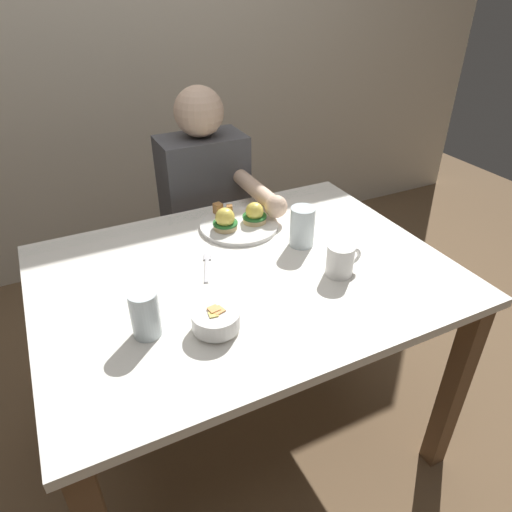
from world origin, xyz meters
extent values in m
plane|color=brown|center=(0.00, 0.00, 0.00)|extent=(6.00, 6.00, 0.00)
cube|color=beige|center=(0.00, 1.50, 1.30)|extent=(4.80, 0.10, 2.60)
cube|color=white|center=(0.00, 0.00, 0.73)|extent=(1.20, 0.90, 0.03)
cube|color=#3F7F51|center=(0.00, -0.40, 0.74)|extent=(1.20, 0.06, 0.00)
cube|color=#3F7F51|center=(0.00, 0.40, 0.74)|extent=(1.20, 0.06, 0.00)
cube|color=brown|center=(0.55, -0.40, 0.36)|extent=(0.06, 0.06, 0.71)
cube|color=brown|center=(-0.55, 0.40, 0.36)|extent=(0.06, 0.06, 0.71)
cube|color=brown|center=(0.55, 0.40, 0.36)|extent=(0.06, 0.06, 0.71)
cylinder|color=white|center=(0.10, 0.25, 0.75)|extent=(0.27, 0.27, 0.01)
cylinder|color=tan|center=(0.04, 0.24, 0.76)|extent=(0.08, 0.08, 0.02)
cylinder|color=#286B2D|center=(0.04, 0.24, 0.78)|extent=(0.08, 0.08, 0.01)
sphere|color=#F7DB56|center=(0.04, 0.24, 0.80)|extent=(0.07, 0.07, 0.07)
cylinder|color=tan|center=(0.15, 0.24, 0.76)|extent=(0.08, 0.08, 0.02)
cylinder|color=#236028|center=(0.15, 0.24, 0.78)|extent=(0.08, 0.08, 0.01)
sphere|color=#F7DB56|center=(0.15, 0.24, 0.80)|extent=(0.06, 0.06, 0.06)
cube|color=#AD7038|center=(0.09, 0.32, 0.77)|extent=(0.03, 0.03, 0.04)
cube|color=#AD7038|center=(0.17, 0.29, 0.77)|extent=(0.03, 0.03, 0.02)
cube|color=#B77A42|center=(0.06, 0.36, 0.77)|extent=(0.03, 0.03, 0.04)
cube|color=#AD7038|center=(0.19, 0.30, 0.77)|extent=(0.03, 0.03, 0.03)
cylinder|color=white|center=(-0.17, -0.21, 0.74)|extent=(0.10, 0.10, 0.01)
cylinder|color=white|center=(-0.17, -0.21, 0.77)|extent=(0.12, 0.12, 0.04)
cube|color=#F4A85B|center=(-0.17, -0.21, 0.78)|extent=(0.03, 0.03, 0.03)
cube|color=#F4A85B|center=(-0.17, -0.20, 0.79)|extent=(0.03, 0.03, 0.03)
cube|color=#F4DB66|center=(-0.18, -0.21, 0.79)|extent=(0.02, 0.02, 0.02)
cube|color=#EA6B70|center=(-0.17, -0.21, 0.77)|extent=(0.03, 0.03, 0.02)
cube|color=#F4A85B|center=(-0.18, -0.20, 0.77)|extent=(0.03, 0.03, 0.02)
cylinder|color=white|center=(0.24, -0.14, 0.79)|extent=(0.08, 0.08, 0.09)
cylinder|color=black|center=(0.24, -0.14, 0.83)|extent=(0.07, 0.07, 0.01)
torus|color=white|center=(0.28, -0.14, 0.79)|extent=(0.06, 0.02, 0.06)
cube|color=silver|center=(-0.10, 0.04, 0.74)|extent=(0.06, 0.12, 0.00)
cube|color=silver|center=(-0.07, 0.12, 0.74)|extent=(0.04, 0.04, 0.00)
cylinder|color=silver|center=(-0.33, -0.15, 0.80)|extent=(0.07, 0.07, 0.12)
cylinder|color=silver|center=(-0.33, -0.15, 0.78)|extent=(0.06, 0.06, 0.08)
cylinder|color=silver|center=(0.23, 0.06, 0.81)|extent=(0.08, 0.08, 0.13)
cylinder|color=silver|center=(0.23, 0.06, 0.77)|extent=(0.07, 0.07, 0.06)
cylinder|color=#33333D|center=(0.02, 0.53, 0.23)|extent=(0.11, 0.11, 0.45)
cylinder|color=#33333D|center=(0.20, 0.53, 0.23)|extent=(0.11, 0.11, 0.45)
cube|color=#4C4C51|center=(0.11, 0.63, 0.70)|extent=(0.34, 0.20, 0.50)
sphere|color=beige|center=(0.11, 0.63, 1.04)|extent=(0.19, 0.19, 0.19)
cylinder|color=beige|center=(0.23, 0.38, 0.80)|extent=(0.06, 0.30, 0.06)
sphere|color=beige|center=(0.23, 0.23, 0.80)|extent=(0.08, 0.08, 0.08)
camera|label=1|loc=(-0.47, -1.03, 1.51)|focal=32.25mm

